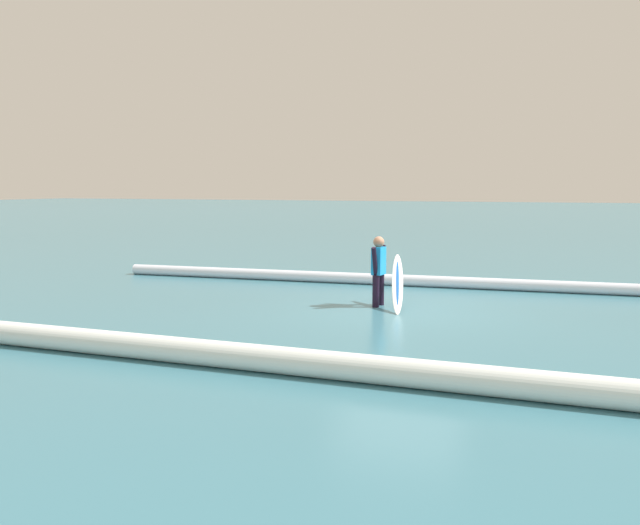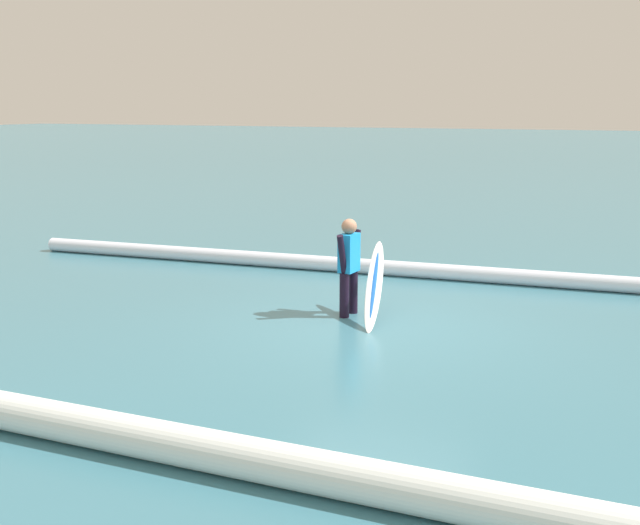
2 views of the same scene
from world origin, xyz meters
name	(u,v)px [view 2 (image 2 of 2)]	position (x,y,z in m)	size (l,w,h in m)	color
ground_plane	(375,325)	(0.00, 0.00, 0.00)	(182.46, 182.46, 0.00)	teal
surfer	(349,262)	(0.53, -0.34, 0.78)	(0.22, 0.69, 1.41)	black
surfboard	(374,285)	(0.13, -0.31, 0.49)	(0.62, 1.56, 1.01)	white
wave_crest_foreground	(508,276)	(-1.16, -3.32, 0.14)	(0.27, 0.27, 18.60)	white
wave_crest_midground	(524,512)	(-2.86, 4.72, 0.18)	(0.35, 0.35, 18.68)	white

